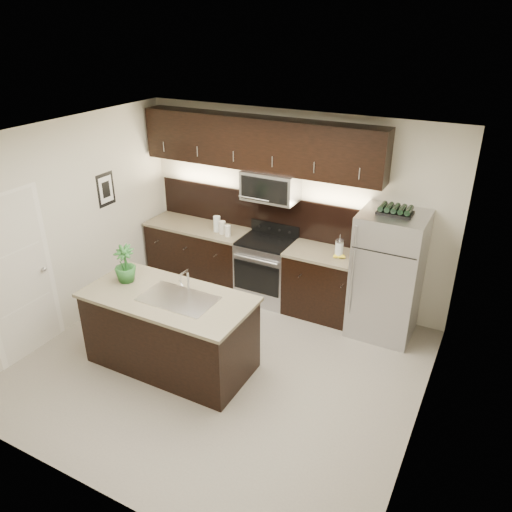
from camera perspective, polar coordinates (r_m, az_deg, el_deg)
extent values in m
plane|color=gray|center=(6.13, -4.00, -12.44)|extent=(4.50, 4.50, 0.00)
cube|color=beige|center=(7.03, 4.21, 5.42)|extent=(4.50, 0.02, 2.70)
cube|color=beige|center=(4.12, -19.58, -12.27)|extent=(4.50, 0.02, 2.70)
cube|color=beige|center=(6.78, -20.83, 2.96)|extent=(0.02, 4.00, 2.70)
cube|color=beige|center=(4.75, 19.49, -6.80)|extent=(0.02, 4.00, 2.70)
cube|color=white|center=(4.94, -4.97, 12.97)|extent=(4.50, 4.00, 0.02)
cube|color=silver|center=(6.46, -25.35, -2.37)|extent=(0.04, 0.80, 2.02)
sphere|color=silver|center=(6.61, -23.06, -1.38)|extent=(0.06, 0.06, 0.06)
cube|color=black|center=(7.15, -16.78, 7.29)|extent=(0.01, 0.32, 0.46)
cube|color=white|center=(7.15, -16.76, 7.28)|extent=(0.00, 0.24, 0.36)
cube|color=black|center=(7.77, -6.52, 0.16)|extent=(1.57, 0.62, 0.90)
cube|color=black|center=(6.91, 8.31, -3.39)|extent=(1.16, 0.62, 0.90)
cube|color=#B2B2B7|center=(7.24, 1.18, -1.70)|extent=(0.76, 0.62, 0.90)
cube|color=black|center=(7.03, 1.21, 1.66)|extent=(0.76, 0.60, 0.03)
cube|color=tan|center=(7.58, -6.70, 3.37)|extent=(1.59, 0.65, 0.04)
cube|color=tan|center=(6.70, 8.57, 0.12)|extent=(1.18, 0.65, 0.04)
cube|color=black|center=(7.25, 0.83, 5.02)|extent=(3.49, 0.02, 0.56)
cube|color=#B2B2B7|center=(6.84, 1.69, 8.01)|extent=(0.76, 0.40, 0.40)
cube|color=black|center=(6.82, 0.30, 12.74)|extent=(3.49, 0.33, 0.70)
cube|color=black|center=(5.99, -9.74, -8.55)|extent=(1.90, 0.90, 0.90)
cube|color=tan|center=(5.74, -10.09, -4.67)|extent=(1.96, 0.96, 0.04)
cube|color=silver|center=(5.64, -8.89, -4.82)|extent=(0.84, 0.50, 0.01)
cylinder|color=silver|center=(5.73, -7.74, -2.90)|extent=(0.03, 0.03, 0.24)
cylinder|color=silver|center=(5.61, -8.23, -1.86)|extent=(0.02, 0.14, 0.02)
cylinder|color=silver|center=(5.59, -8.61, -2.61)|extent=(0.02, 0.02, 0.10)
cube|color=#B2B2B7|center=(6.51, 14.74, -2.16)|extent=(0.80, 0.72, 1.66)
cube|color=black|center=(6.17, 15.61, 4.80)|extent=(0.41, 0.25, 0.03)
cylinder|color=black|center=(6.18, 14.26, 5.49)|extent=(0.07, 0.23, 0.07)
cylinder|color=black|center=(6.17, 14.96, 5.36)|extent=(0.07, 0.23, 0.07)
cylinder|color=black|center=(6.15, 15.67, 5.23)|extent=(0.07, 0.23, 0.07)
cylinder|color=black|center=(6.14, 16.38, 5.09)|extent=(0.07, 0.23, 0.07)
cylinder|color=black|center=(6.13, 17.09, 4.95)|extent=(0.07, 0.23, 0.07)
imported|color=#245C25|center=(6.04, -14.76, -0.88)|extent=(0.30, 0.30, 0.45)
cylinder|color=silver|center=(7.29, -4.48, 3.69)|extent=(0.10, 0.10, 0.23)
cylinder|color=silver|center=(7.21, -3.88, 3.28)|extent=(0.10, 0.10, 0.19)
cylinder|color=silver|center=(7.13, -3.26, 2.89)|extent=(0.09, 0.09, 0.16)
cylinder|color=silver|center=(6.57, 9.47, 0.73)|extent=(0.11, 0.11, 0.21)
cylinder|color=silver|center=(6.52, 9.54, 1.65)|extent=(0.11, 0.11, 0.02)
cylinder|color=silver|center=(6.50, 9.58, 2.08)|extent=(0.01, 0.01, 0.08)
ellipsoid|color=yellow|center=(6.58, 9.10, 0.05)|extent=(0.20, 0.17, 0.05)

